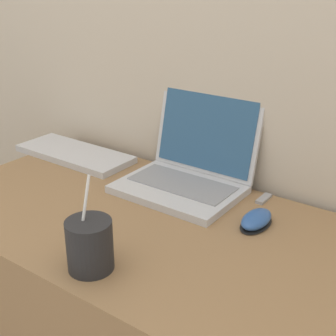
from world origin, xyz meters
name	(u,v)px	position (x,y,z in m)	size (l,w,h in m)	color
laptop	(189,167)	(-0.03, 0.51, 0.79)	(0.32, 0.28, 0.25)	silver
drink_cup	(90,244)	(0.02, 0.08, 0.78)	(0.09, 0.09, 0.19)	#232326
computer_mouse	(256,220)	(0.21, 0.43, 0.74)	(0.06, 0.11, 0.03)	black
external_keyboard	(75,154)	(-0.44, 0.48, 0.74)	(0.39, 0.15, 0.02)	silver
usb_stick	(264,199)	(0.17, 0.55, 0.73)	(0.02, 0.06, 0.01)	#99999E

